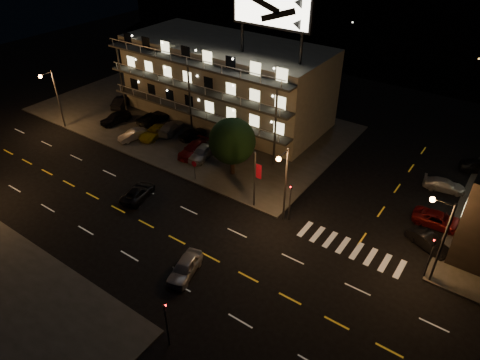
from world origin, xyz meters
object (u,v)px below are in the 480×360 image
Objects in this scene: lot_car_2 at (153,133)px; lot_car_7 at (171,128)px; tree at (232,142)px; road_car_west at (138,193)px; lot_car_4 at (202,152)px; side_car_0 at (428,241)px; road_car_east at (185,267)px.

lot_car_7 is (1.00, 2.28, 0.08)m from lot_car_2.
road_car_west is (-5.42, -9.34, -3.53)m from tree.
lot_car_4 is (8.59, -0.41, 0.15)m from lot_car_2.
tree is 1.50× the size of lot_car_4.
lot_car_7 is at bearing 107.93° from side_car_0.
lot_car_4 reaches higher than side_car_0.
tree is at bearing 151.32° from lot_car_7.
side_car_0 is 21.79m from road_car_east.
tree is 1.58× the size of road_car_east.
lot_car_4 is 8.05m from lot_car_7.
road_car_west is at bearing 132.82° from side_car_0.
side_car_0 is 0.90× the size of road_car_west.
road_car_east is at bearing -68.51° from tree.
tree is 1.51× the size of lot_car_2.
lot_car_4 reaches higher than road_car_west.
lot_car_7 is at bearing 150.66° from lot_car_4.
road_car_east is at bearing 156.79° from side_car_0.
lot_car_4 reaches higher than lot_car_2.
tree reaches higher than lot_car_2.
lot_car_2 reaches higher than side_car_0.
lot_car_2 is (-13.52, 1.10, -3.38)m from tree.
lot_car_7 is at bearing 120.84° from road_car_east.
lot_car_4 is at bearing -12.49° from lot_car_2.
road_car_west is at bearing -61.95° from lot_car_2.
lot_car_7 is 1.08× the size of road_car_west.
road_car_east is (18.31, -18.08, -0.12)m from lot_car_7.
road_car_east reaches higher than road_car_west.
road_car_east is 0.96× the size of road_car_west.
lot_car_4 is (-4.94, 0.69, -3.23)m from tree.
road_car_east is at bearing 121.78° from lot_car_7.
lot_car_2 is at bearing 126.20° from road_car_east.
road_car_west is at bearing -102.58° from lot_car_4.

